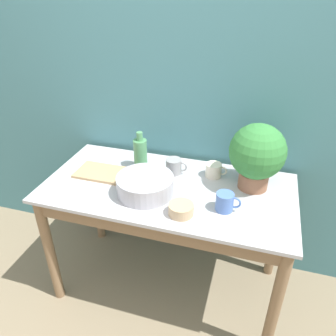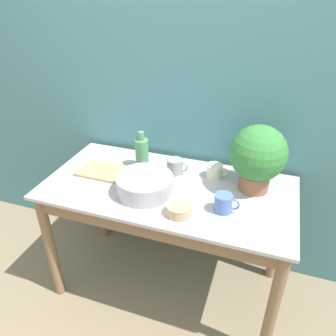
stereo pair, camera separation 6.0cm
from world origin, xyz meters
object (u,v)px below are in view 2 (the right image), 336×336
at_px(mug_grey, 175,166).
at_px(bowl_wash_large, 145,185).
at_px(tray_board, 103,171).
at_px(bottle_tall, 142,152).
at_px(potted_plant, 258,156).
at_px(mug_cream, 215,171).
at_px(bowl_small_tan, 179,210).
at_px(mug_blue, 224,203).

bearing_deg(mug_grey, bowl_wash_large, -110.06).
bearing_deg(tray_board, bottle_tall, 36.40).
relative_size(potted_plant, mug_grey, 2.89).
distance_m(bowl_wash_large, bottle_tall, 0.29).
bearing_deg(mug_cream, bowl_wash_large, -139.15).
bearing_deg(tray_board, bowl_small_tan, -22.85).
xyz_separation_m(mug_grey, tray_board, (-0.41, -0.13, -0.04)).
relative_size(bowl_wash_large, mug_blue, 2.43).
distance_m(potted_plant, mug_cream, 0.29).
relative_size(mug_grey, tray_board, 0.43).
bearing_deg(mug_blue, mug_grey, 141.64).
distance_m(bowl_wash_large, bowl_small_tan, 0.26).
height_order(mug_cream, mug_blue, mug_blue).
height_order(mug_grey, mug_blue, mug_blue).
bearing_deg(potted_plant, bottle_tall, 177.54).
relative_size(potted_plant, bowl_small_tan, 2.96).
bearing_deg(bottle_tall, potted_plant, -2.46).
distance_m(potted_plant, mug_blue, 0.32).
bearing_deg(tray_board, mug_cream, 14.51).
bearing_deg(mug_grey, mug_cream, 7.95).
relative_size(potted_plant, tray_board, 1.26).
bearing_deg(mug_cream, bowl_small_tan, -103.02).
xyz_separation_m(bowl_wash_large, bowl_small_tan, (0.23, -0.12, -0.02)).
relative_size(mug_cream, mug_blue, 1.00).
distance_m(potted_plant, bowl_wash_large, 0.62).
bearing_deg(bowl_small_tan, tray_board, 157.15).
xyz_separation_m(potted_plant, bowl_small_tan, (-0.32, -0.35, -0.18)).
height_order(mug_cream, tray_board, mug_cream).
height_order(bowl_wash_large, mug_grey, bowl_wash_large).
bearing_deg(potted_plant, mug_grey, 177.72).
bearing_deg(tray_board, mug_blue, -10.28).
relative_size(potted_plant, mug_blue, 2.95).
xyz_separation_m(bowl_wash_large, mug_grey, (0.09, 0.25, -0.00)).
xyz_separation_m(potted_plant, bottle_tall, (-0.67, 0.03, -0.11)).
height_order(potted_plant, tray_board, potted_plant).
distance_m(mug_cream, mug_blue, 0.32).
height_order(mug_blue, bowl_small_tan, mug_blue).
bearing_deg(potted_plant, bowl_wash_large, -157.44).
bearing_deg(mug_blue, bottle_tall, 153.18).
relative_size(mug_grey, mug_cream, 1.02).
xyz_separation_m(bowl_wash_large, tray_board, (-0.32, 0.11, -0.04)).
height_order(bottle_tall, mug_blue, bottle_tall).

